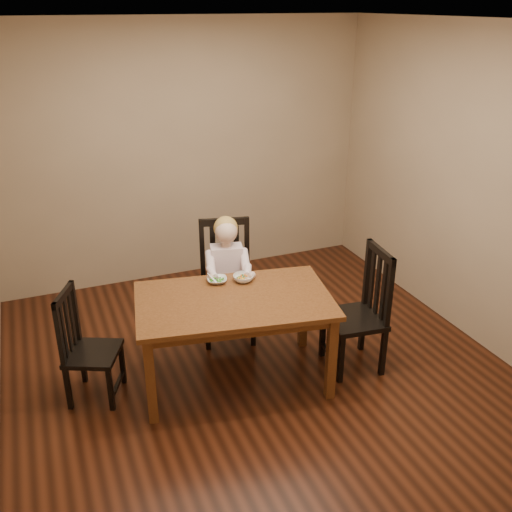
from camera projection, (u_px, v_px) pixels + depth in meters
name	position (u px, v px, depth m)	size (l,w,h in m)	color
room	(255.00, 215.00, 4.27)	(4.01, 4.01, 2.71)	#401B0D
dining_table	(234.00, 308.00, 4.38)	(1.62, 1.14, 0.74)	#472710
chair_child	(227.00, 283.00, 5.09)	(0.56, 0.54, 1.08)	black
chair_left	(86.00, 348.00, 4.28)	(0.50, 0.51, 0.91)	black
chair_right	(361.00, 312.00, 4.64)	(0.48, 0.50, 1.05)	black
toddler	(227.00, 269.00, 4.97)	(0.36, 0.45, 0.63)	white
bowl_peas	(217.00, 280.00, 4.58)	(0.16, 0.16, 0.04)	silver
bowl_veg	(243.00, 278.00, 4.60)	(0.17, 0.17, 0.05)	silver
fork	(212.00, 279.00, 4.55)	(0.06, 0.13, 0.05)	silver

